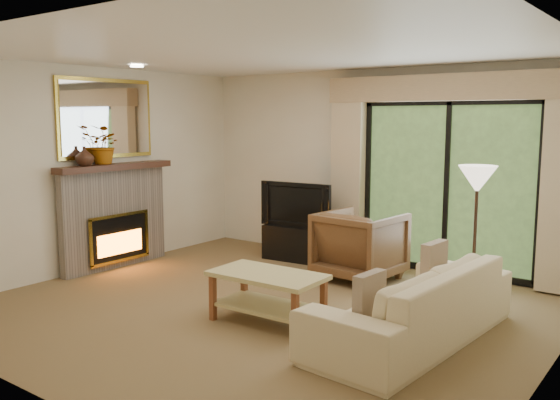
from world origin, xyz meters
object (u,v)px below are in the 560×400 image
Objects in this scene: armchair at (360,245)px; coffee_table at (268,298)px; sofa at (413,302)px; media_console at (299,243)px.

armchair reaches higher than coffee_table.
coffee_table is (-1.30, -0.42, -0.09)m from sofa.
armchair is 0.85× the size of coffee_table.
sofa reaches higher than coffee_table.
media_console is 0.87× the size of coffee_table.
media_console is at bearing -13.33° from armchair.
coffee_table is at bearing 95.70° from armchair.
armchair is 0.40× the size of sofa.
sofa is 2.13× the size of coffee_table.
media_console is 0.41× the size of sofa.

